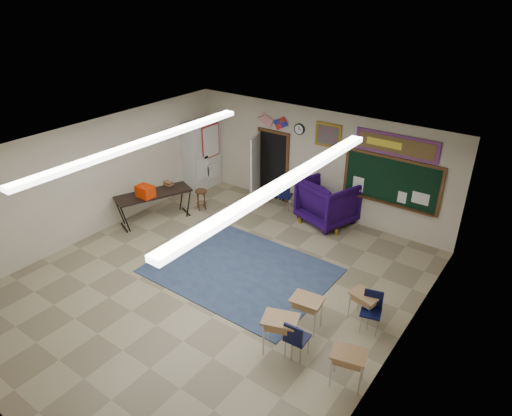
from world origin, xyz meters
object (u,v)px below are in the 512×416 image
Objects in this scene: wingback_armchair at (328,201)px; wooden_stool at (201,200)px; student_desk_front_right at (364,306)px; folding_table at (154,206)px; student_desk_front_left at (306,312)px.

wooden_stool is at bearing 42.75° from wingback_armchair.
wooden_stool is (-5.86, 1.73, -0.05)m from student_desk_front_right.
wooden_stool is at bearing 87.96° from folding_table.
wooden_stool is (-3.32, -1.52, -0.31)m from wingback_armchair.
student_desk_front_left reaches higher than student_desk_front_right.
wooden_stool is (0.58, 1.27, -0.15)m from folding_table.
folding_table is at bearing 159.31° from student_desk_front_left.
wingback_armchair reaches higher than wooden_stool.
student_desk_front_right is (2.54, -3.25, -0.26)m from wingback_armchair.
wooden_stool is at bearing 145.34° from student_desk_front_left.
folding_table reaches higher than wooden_stool.
student_desk_front_left is at bearing -27.09° from wooden_stool.
student_desk_front_left is at bearing -122.07° from student_desk_front_right.
student_desk_front_left is at bearing 131.05° from wingback_armchair.
wooden_stool is (-5.05, 2.59, -0.08)m from student_desk_front_left.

